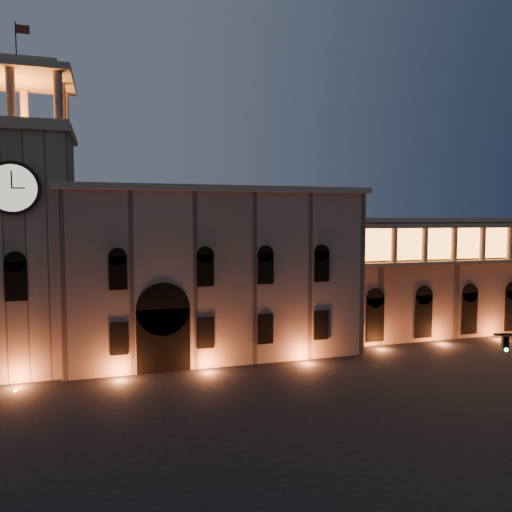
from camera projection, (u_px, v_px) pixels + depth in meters
name	position (u px, v px, depth m)	size (l,w,h in m)	color
ground	(309.00, 431.00, 33.89)	(160.00, 160.00, 0.00)	black
government_building	(212.00, 271.00, 53.58)	(30.80, 12.80, 17.60)	#896C59
clock_tower	(23.00, 239.00, 47.08)	(9.80, 9.80, 32.40)	#896C59
colonnade_wing	(464.00, 273.00, 65.39)	(40.60, 11.50, 14.50)	#846754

